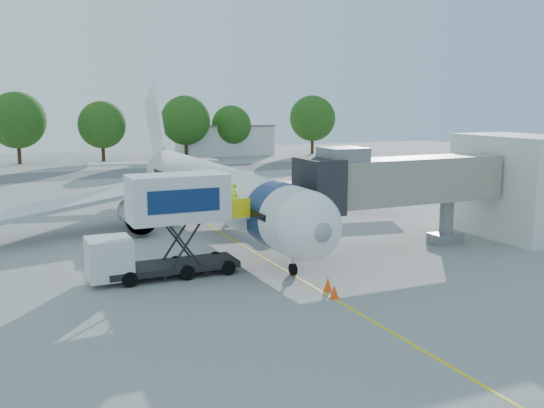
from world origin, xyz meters
name	(u,v)px	position (x,y,z in m)	size (l,w,h in m)	color
ground	(231,239)	(0.00, 0.00, 0.00)	(160.00, 160.00, 0.00)	gray
guidance_line	(231,239)	(0.00, 0.00, 0.01)	(0.15, 70.00, 0.01)	yellow
taxiway_strip	(118,173)	(0.00, 42.00, 0.00)	(120.00, 10.00, 0.01)	#59595B
aircraft	(211,189)	(0.00, 4.12, 2.95)	(34.17, 37.73, 11.35)	white
jet_bridge	(391,182)	(7.99, -7.00, 4.34)	(13.90, 3.20, 6.60)	gray
terminal_stub	(516,186)	(18.50, -7.00, 3.50)	(5.00, 8.00, 7.00)	silver
catering_hiloader	(166,226)	(-6.27, -7.00, 2.76)	(8.50, 2.44, 5.50)	black
ground_tug	(322,297)	(-1.45, -15.34, 0.70)	(3.75, 2.86, 1.34)	silver
safety_cone_a	(328,284)	(0.35, -12.70, 0.34)	(0.44, 0.44, 0.70)	#FF4B0D
safety_cone_b	(334,292)	(0.04, -13.85, 0.33)	(0.43, 0.43, 0.69)	#FF4B0D
outbuilding_right	(225,140)	(22.00, 62.00, 2.66)	(16.40, 7.40, 5.30)	silver
tree_c	(17,120)	(-11.29, 60.06, 6.52)	(8.42, 8.42, 10.73)	#382314
tree_d	(102,125)	(0.82, 59.09, 5.68)	(7.35, 7.35, 9.37)	#382314
tree_e	(186,120)	(14.02, 58.45, 6.23)	(8.05, 8.05, 10.27)	#382314
tree_f	(231,125)	(22.49, 59.81, 5.26)	(6.80, 6.80, 8.67)	#382314
tree_g	(313,118)	(37.32, 58.24, 6.30)	(8.15, 8.15, 10.39)	#382314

